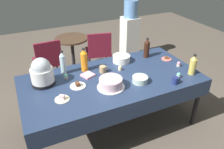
{
  "coord_description": "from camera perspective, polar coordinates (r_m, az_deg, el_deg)",
  "views": [
    {
      "loc": [
        -1.0,
        -2.14,
        2.18
      ],
      "look_at": [
        0.0,
        0.0,
        0.8
      ],
      "focal_mm": 35.89,
      "sensor_mm": 36.0,
      "label": 1
    }
  ],
  "objects": [
    {
      "name": "ceramic_snack_bowl",
      "position": [
        3.14,
        2.41,
        4.08
      ],
      "size": [
        0.24,
        0.24,
        0.1
      ],
      "primitive_type": "cylinder",
      "color": "silver",
      "rests_on": "potluck_table"
    },
    {
      "name": "maroon_chair_left",
      "position": [
        3.95,
        -16.01,
        3.72
      ],
      "size": [
        0.46,
        0.46,
        0.85
      ],
      "color": "maroon",
      "rests_on": "ground"
    },
    {
      "name": "soda_bottle_ginger_ale",
      "position": [
        2.97,
        19.91,
        2.27
      ],
      "size": [
        0.08,
        0.08,
        0.27
      ],
      "color": "gold",
      "rests_on": "potluck_table"
    },
    {
      "name": "dessert_plate_cream",
      "position": [
        2.44,
        -12.6,
        -6.0
      ],
      "size": [
        0.16,
        0.16,
        0.06
      ],
      "color": "beige",
      "rests_on": "potluck_table"
    },
    {
      "name": "potluck_table",
      "position": [
        2.8,
        0.0,
        -1.98
      ],
      "size": [
        2.2,
        1.1,
        0.75
      ],
      "color": "navy",
      "rests_on": "ground"
    },
    {
      "name": "water_cooler",
      "position": [
        4.78,
        4.59,
        10.72
      ],
      "size": [
        0.32,
        0.32,
        1.24
      ],
      "color": "silver",
      "rests_on": "ground"
    },
    {
      "name": "dessert_plate_coral",
      "position": [
        3.31,
        13.71,
        3.95
      ],
      "size": [
        0.14,
        0.14,
        0.04
      ],
      "color": "#E07266",
      "rests_on": "potluck_table"
    },
    {
      "name": "round_cafe_table",
      "position": [
        4.24,
        -10.02,
        6.38
      ],
      "size": [
        0.6,
        0.6,
        0.72
      ],
      "color": "#473323",
      "rests_on": "ground"
    },
    {
      "name": "soda_bottle_orange_juice",
      "position": [
        2.89,
        -7.11,
        3.62
      ],
      "size": [
        0.09,
        0.09,
        0.31
      ],
      "color": "orange",
      "rests_on": "potluck_table"
    },
    {
      "name": "paper_napkin_stack",
      "position": [
        2.82,
        -6.18,
        -0.16
      ],
      "size": [
        0.18,
        0.18,
        0.02
      ],
      "primitive_type": "cube",
      "rotation": [
        0.0,
        0.0,
        0.38
      ],
      "color": "pink",
      "rests_on": "potluck_table"
    },
    {
      "name": "maroon_chair_right",
      "position": [
        4.16,
        -3.4,
        6.28
      ],
      "size": [
        0.53,
        0.53,
        0.85
      ],
      "color": "maroon",
      "rests_on": "ground"
    },
    {
      "name": "soda_bottle_water",
      "position": [
        2.86,
        -12.38,
        2.85
      ],
      "size": [
        0.07,
        0.07,
        0.31
      ],
      "color": "silver",
      "rests_on": "potluck_table"
    },
    {
      "name": "cupcake_lemon",
      "position": [
        2.88,
        16.61,
        -0.19
      ],
      "size": [
        0.05,
        0.05,
        0.07
      ],
      "color": "beige",
      "rests_on": "potluck_table"
    },
    {
      "name": "ground",
      "position": [
        3.22,
        0.0,
        -12.4
      ],
      "size": [
        9.0,
        9.0,
        0.0
      ],
      "primitive_type": "plane",
      "color": "brown"
    },
    {
      "name": "coffee_mug_navy",
      "position": [
        2.74,
        15.86,
        -1.44
      ],
      "size": [
        0.11,
        0.07,
        0.09
      ],
      "color": "navy",
      "rests_on": "potluck_table"
    },
    {
      "name": "soda_bottle_cola",
      "position": [
        3.28,
        8.84,
        6.61
      ],
      "size": [
        0.08,
        0.08,
        0.29
      ],
      "color": "#33190F",
      "rests_on": "potluck_table"
    },
    {
      "name": "dessert_plate_white",
      "position": [
        2.63,
        -8.71,
        -2.78
      ],
      "size": [
        0.18,
        0.18,
        0.05
      ],
      "color": "white",
      "rests_on": "potluck_table"
    },
    {
      "name": "coffee_mug_tan",
      "position": [
        2.87,
        -2.35,
        1.36
      ],
      "size": [
        0.12,
        0.08,
        0.09
      ],
      "color": "tan",
      "rests_on": "potluck_table"
    },
    {
      "name": "cupcake_rose",
      "position": [
        3.15,
        16.63,
        2.58
      ],
      "size": [
        0.05,
        0.05,
        0.07
      ],
      "color": "beige",
      "rests_on": "potluck_table"
    },
    {
      "name": "cupcake_vanilla",
      "position": [
        2.92,
        2.06,
        1.61
      ],
      "size": [
        0.05,
        0.05,
        0.07
      ],
      "color": "beige",
      "rests_on": "potluck_table"
    },
    {
      "name": "frosted_layer_cake",
      "position": [
        2.55,
        -0.3,
        -2.22
      ],
      "size": [
        0.32,
        0.32,
        0.12
      ],
      "color": "silver",
      "rests_on": "potluck_table"
    },
    {
      "name": "cupcake_berry",
      "position": [
        2.79,
        -11.69,
        -0.48
      ],
      "size": [
        0.05,
        0.05,
        0.07
      ],
      "color": "beige",
      "rests_on": "potluck_table"
    },
    {
      "name": "slow_cooker",
      "position": [
        2.69,
        -17.44,
        0.48
      ],
      "size": [
        0.27,
        0.27,
        0.34
      ],
      "color": "black",
      "rests_on": "potluck_table"
    },
    {
      "name": "glass_salad_bowl",
      "position": [
        2.69,
        7.15,
        -1.25
      ],
      "size": [
        0.19,
        0.19,
        0.07
      ],
      "primitive_type": "cylinder",
      "color": "#B2C6BC",
      "rests_on": "potluck_table"
    }
  ]
}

